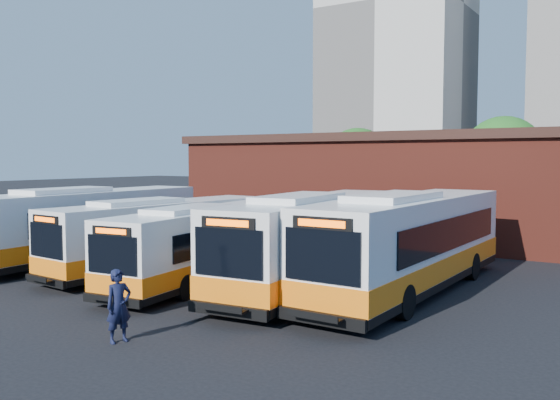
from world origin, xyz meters
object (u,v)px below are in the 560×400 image
Objects in this scene: bus_farwest at (90,227)px; transit_worker at (119,306)px; bus_west at (163,237)px; bus_midwest at (208,246)px; bus_east at (411,246)px; bus_mideast at (316,243)px.

bus_farwest reaches higher than transit_worker.
bus_west is 3.39m from bus_midwest.
bus_east is at bearing 13.22° from bus_west.
bus_west is at bearing 158.82° from bus_midwest.
bus_west is 6.01× the size of transit_worker.
bus_farwest is 15.69m from bus_east.
bus_farwest is at bearing 178.69° from bus_mideast.
bus_east reaches higher than transit_worker.
bus_east is (3.48, 0.84, 0.05)m from bus_mideast.
bus_midwest is 0.84× the size of bus_east.
bus_midwest is at bearing -160.13° from bus_east.
bus_farwest reaches higher than bus_west.
bus_west is 0.86× the size of bus_east.
bus_midwest is 5.86× the size of transit_worker.
bus_mideast is at bearing 1.72° from bus_farwest.
bus_mideast is (7.33, 0.79, 0.19)m from bus_west.
bus_east is at bearing -8.26° from transit_worker.
bus_midwest is at bearing -162.62° from bus_mideast.
bus_farwest is at bearing -172.61° from bus_east.
bus_farwest is 13.91m from transit_worker.
bus_west is at bearing -178.90° from bus_mideast.
bus_mideast is at bearing 9.72° from transit_worker.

